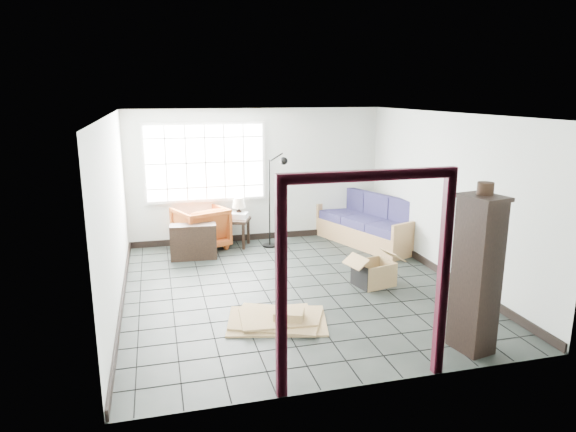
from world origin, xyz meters
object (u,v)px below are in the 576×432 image
object	(u,v)px
side_table	(236,223)
armchair	(201,226)
futon_sofa	(369,226)
tall_shelf	(477,274)

from	to	relation	value
side_table	armchair	bearing A→B (deg)	180.00
futon_sofa	tall_shelf	size ratio (longest dim) A/B	1.28
armchair	side_table	xyz separation A→B (m)	(0.67, 0.00, 0.00)
futon_sofa	armchair	xyz separation A→B (m)	(-3.23, 0.49, 0.10)
armchair	side_table	size ratio (longest dim) A/B	1.37
futon_sofa	side_table	distance (m)	2.61
futon_sofa	armchair	world-z (taller)	futon_sofa
armchair	futon_sofa	bearing A→B (deg)	149.03
side_table	tall_shelf	size ratio (longest dim) A/B	0.36
armchair	tall_shelf	distance (m)	5.46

